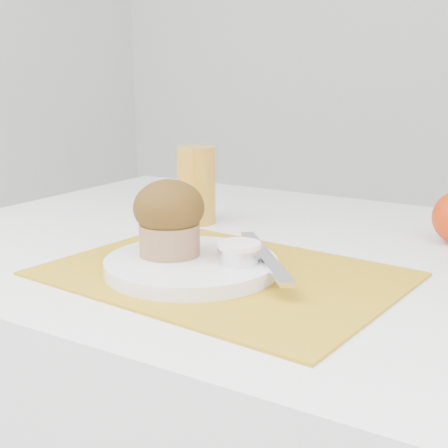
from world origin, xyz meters
The scene contains 9 objects.
placemat centered at (-0.03, -0.10, 0.75)m, with size 0.43×0.32×0.00m, color #BC8D1A.
plate centered at (-0.07, -0.12, 0.76)m, with size 0.22×0.22×0.02m, color white.
ramekin centered at (-0.01, -0.11, 0.78)m, with size 0.05×0.05×0.02m, color silver.
cream centered at (-0.01, -0.11, 0.79)m, with size 0.05×0.05×0.01m, color white.
raspberry_near centered at (-0.03, -0.07, 0.78)m, with size 0.02×0.02×0.02m, color #630202.
raspberry_far centered at (-0.04, -0.09, 0.78)m, with size 0.02×0.02×0.02m, color #56020D.
butter_knife centered at (0.01, -0.07, 0.77)m, with size 0.23×0.02×0.01m, color silver.
juice_glass centered at (-0.22, 0.11, 0.82)m, with size 0.07×0.07×0.13m, color gold.
muffin centered at (-0.10, -0.12, 0.82)m, with size 0.10×0.10×0.10m.
Camera 1 is at (0.37, -0.75, 1.01)m, focal length 50.00 mm.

